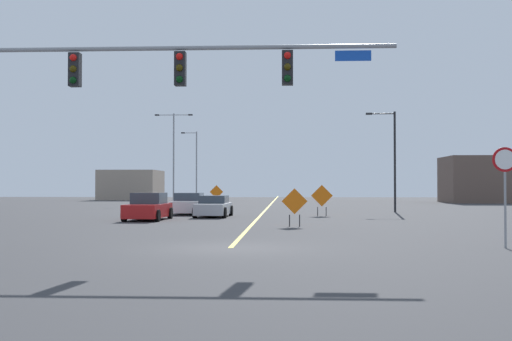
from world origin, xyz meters
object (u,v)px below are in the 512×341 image
Objects in this scene: construction_sign_right_shoulder at (322,197)px; car_red_mid at (148,208)px; car_white_passing at (189,204)px; stop_sign at (505,177)px; construction_sign_median_near at (216,193)px; street_lamp_far_left at (392,156)px; construction_sign_median_far at (295,203)px; traffic_signal_assembly at (125,83)px; street_lamp_mid_left at (195,163)px; street_lamp_near_left at (174,151)px; car_silver_distant at (214,207)px.

construction_sign_right_shoulder reaches higher than car_red_mid.
car_red_mid is (-1.16, -7.00, 0.01)m from car_white_passing.
construction_sign_median_near is at bearing 108.35° from stop_sign.
stop_sign is at bearing -71.65° from construction_sign_median_near.
street_lamp_far_left is 8.45m from construction_sign_right_shoulder.
traffic_signal_assembly is at bearing -117.40° from construction_sign_median_far.
street_lamp_mid_left reaches higher than construction_sign_median_near.
street_lamp_near_left is at bearing 108.74° from construction_sign_median_far.
street_lamp_near_left reaches higher than stop_sign.
traffic_signal_assembly is 46.79m from street_lamp_near_left.
construction_sign_median_far is 14.04m from car_white_passing.
traffic_signal_assembly reaches higher than car_red_mid.
construction_sign_right_shoulder is 8.88m from car_white_passing.
car_silver_distant is 4.98m from car_red_mid.
construction_sign_right_shoulder reaches higher than construction_sign_median_far.
street_lamp_mid_left is at bearing 94.63° from car_red_mid.
stop_sign is 0.43× the size of street_lamp_far_left.
construction_sign_median_far is (11.30, -45.33, -3.48)m from street_lamp_mid_left.
stop_sign is at bearing -59.49° from car_silver_distant.
stop_sign is 0.37× the size of street_lamp_mid_left.
traffic_signal_assembly reaches higher than construction_sign_median_far.
stop_sign is 1.59× the size of construction_sign_median_near.
street_lamp_mid_left is at bearing 97.60° from car_white_passing.
construction_sign_median_near is at bearing 135.27° from street_lamp_far_left.
car_white_passing is at bearing 119.36° from construction_sign_median_far.
traffic_signal_assembly is at bearing -87.53° from construction_sign_median_near.
street_lamp_near_left is (-19.40, 19.50, 1.46)m from street_lamp_far_left.
street_lamp_far_left is at bearing -45.15° from street_lamp_near_left.
street_lamp_near_left reaches higher than street_lamp_mid_left.
car_silver_distant is (0.50, 19.38, -4.48)m from traffic_signal_assembly.
stop_sign reaches higher than construction_sign_right_shoulder.
street_lamp_far_left reaches higher than car_white_passing.
construction_sign_median_near is 0.45× the size of car_white_passing.
car_silver_distant is (6.44, -36.27, -3.97)m from street_lamp_mid_left.
stop_sign is at bearing -72.30° from street_lamp_mid_left.
street_lamp_mid_left reaches higher than stop_sign.
car_silver_distant is at bearing -167.11° from construction_sign_right_shoulder.
construction_sign_right_shoulder reaches higher than car_silver_distant.
car_red_mid is (-8.05, 5.24, -0.42)m from construction_sign_median_far.
street_lamp_far_left is 1.68× the size of car_white_passing.
traffic_signal_assembly reaches higher than construction_sign_right_shoulder.
construction_sign_median_far is at bearing -71.26° from street_lamp_near_left.
street_lamp_near_left is at bearing 118.94° from construction_sign_right_shoulder.
construction_sign_median_far is at bearing -99.79° from construction_sign_right_shoulder.
car_red_mid is at bearing -85.37° from street_lamp_mid_left.
traffic_signal_assembly reaches higher than car_silver_distant.
car_red_mid is at bearing 99.82° from traffic_signal_assembly.
construction_sign_right_shoulder is at bearing 80.21° from construction_sign_median_far.
construction_sign_right_shoulder is 6.88m from car_silver_distant.
car_white_passing is (-8.71, 1.65, -0.52)m from construction_sign_right_shoulder.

